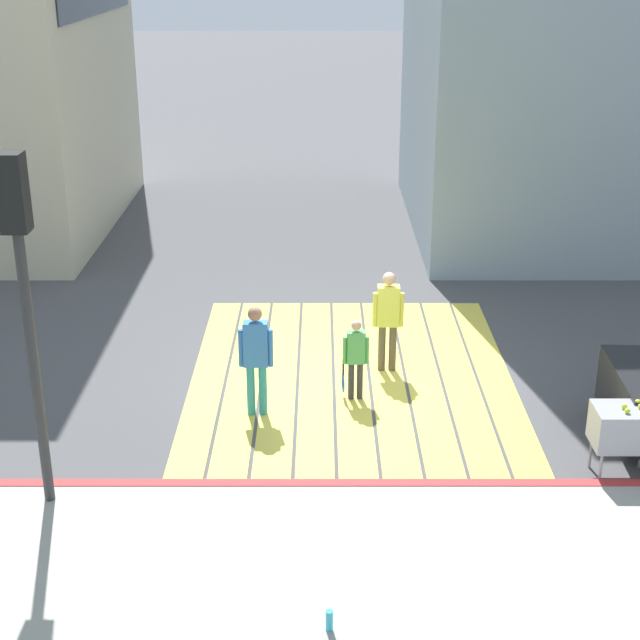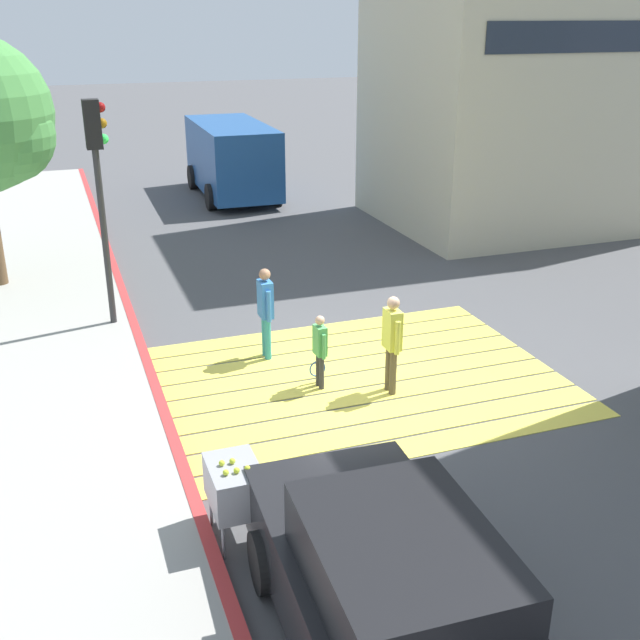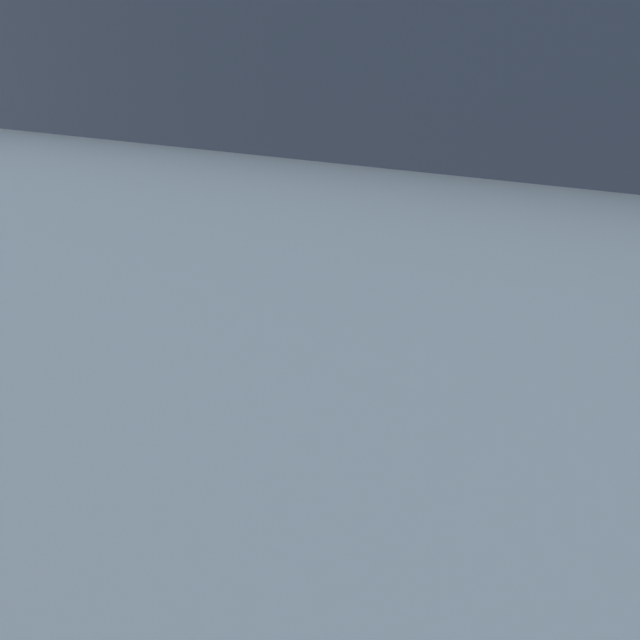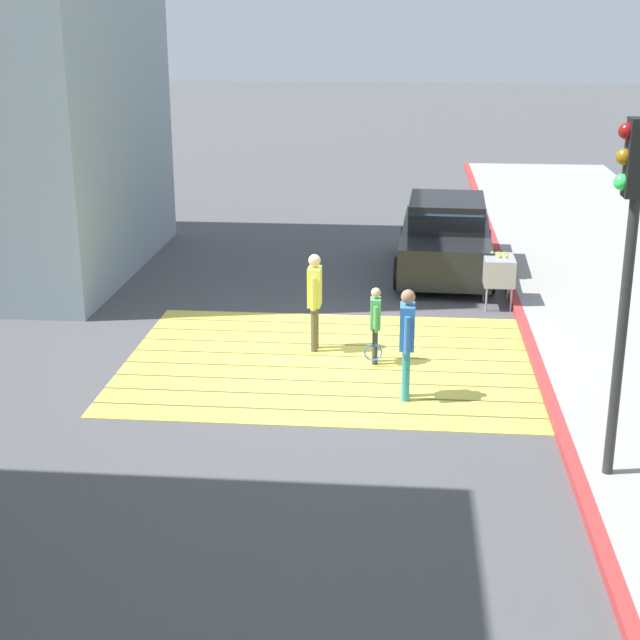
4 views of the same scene
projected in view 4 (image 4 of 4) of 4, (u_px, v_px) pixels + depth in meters
ground_plane at (329, 363)px, 15.09m from camera, size 120.00×120.00×0.00m
crosswalk_stripes at (329, 362)px, 15.09m from camera, size 6.40×4.90×0.01m
curb_painted at (537, 365)px, 14.79m from camera, size 0.16×40.00×0.13m
car_parked_near_curb at (446, 239)px, 19.98m from camera, size 2.12×4.37×1.57m
traffic_light_corner at (630, 230)px, 10.36m from camera, size 0.39×0.28×4.24m
tennis_ball_cart at (499, 270)px, 17.72m from camera, size 0.56×0.80×1.02m
pedestrian_adult_lead at (407, 336)px, 13.39m from camera, size 0.21×0.48×1.63m
pedestrian_adult_trailing at (315, 295)px, 15.35m from camera, size 0.21×0.48×1.62m
pedestrian_child_with_racket at (375, 322)px, 14.83m from camera, size 0.28×0.39×1.24m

